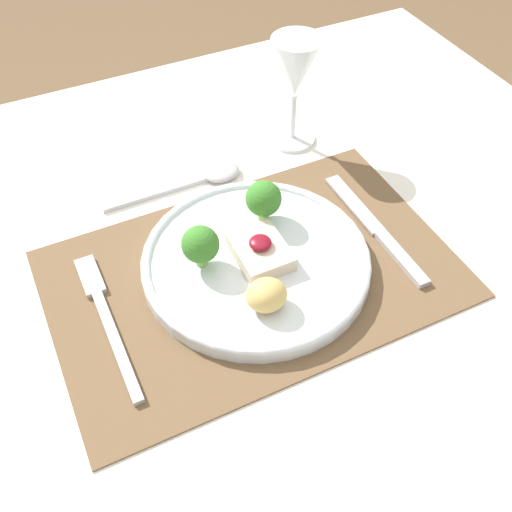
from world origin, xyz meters
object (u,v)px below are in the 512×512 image
at_px(knife, 381,234).
at_px(spoon, 207,176).
at_px(dinner_plate, 255,258).
at_px(fork, 104,313).
at_px(wine_glass_near, 296,73).

xyz_separation_m(knife, spoon, (-0.16, 0.20, 0.00)).
bearing_deg(spoon, dinner_plate, -90.15).
relative_size(fork, spoon, 1.09).
distance_m(knife, spoon, 0.26).
xyz_separation_m(dinner_plate, fork, (-0.19, 0.01, -0.01)).
relative_size(fork, wine_glass_near, 1.33).
relative_size(knife, wine_glass_near, 1.33).
relative_size(knife, spoon, 1.09).
bearing_deg(fork, dinner_plate, -5.17).
bearing_deg(wine_glass_near, spoon, -168.78).
xyz_separation_m(knife, wine_glass_near, (-0.00, 0.23, 0.11)).
bearing_deg(fork, wine_glass_near, 27.31).
height_order(dinner_plate, spoon, dinner_plate).
bearing_deg(knife, fork, 172.20).
height_order(spoon, wine_glass_near, wine_glass_near).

